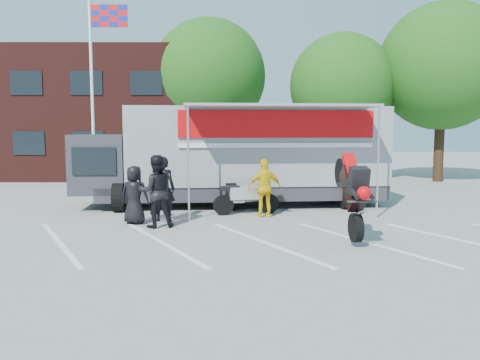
{
  "coord_description": "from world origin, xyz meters",
  "views": [
    {
      "loc": [
        -0.4,
        -9.73,
        2.58
      ],
      "look_at": [
        -0.36,
        2.63,
        1.3
      ],
      "focal_mm": 35.0,
      "sensor_mm": 36.0,
      "label": 1
    }
  ],
  "objects_px": {
    "parked_motorcycle": "(246,214)",
    "flagpole": "(98,72)",
    "spectator_leather_b": "(163,189)",
    "spectator_hivis": "(265,188)",
    "transporter_truck": "(242,205)",
    "stunt_bike_rider": "(345,239)",
    "tree_right": "(442,67)",
    "spectator_leather_a": "(135,195)",
    "tree_left": "(209,76)",
    "tree_mid": "(342,86)",
    "spectator_leather_c": "(156,191)"
  },
  "relations": [
    {
      "from": "parked_motorcycle",
      "to": "spectator_hivis",
      "type": "bearing_deg",
      "value": -144.94
    },
    {
      "from": "transporter_truck",
      "to": "stunt_bike_rider",
      "type": "relative_size",
      "value": 4.84
    },
    {
      "from": "tree_left",
      "to": "tree_right",
      "type": "distance_m",
      "value": 12.1
    },
    {
      "from": "flagpole",
      "to": "tree_right",
      "type": "xyz_separation_m",
      "value": [
        16.24,
        4.5,
        0.82
      ]
    },
    {
      "from": "tree_right",
      "to": "spectator_leather_b",
      "type": "relative_size",
      "value": 4.85
    },
    {
      "from": "tree_mid",
      "to": "stunt_bike_rider",
      "type": "relative_size",
      "value": 3.47
    },
    {
      "from": "parked_motorcycle",
      "to": "flagpole",
      "type": "bearing_deg",
      "value": 36.08
    },
    {
      "from": "spectator_leather_a",
      "to": "spectator_leather_c",
      "type": "bearing_deg",
      "value": 151.6
    },
    {
      "from": "tree_right",
      "to": "transporter_truck",
      "type": "xyz_separation_m",
      "value": [
        -10.26,
        -7.96,
        -5.88
      ]
    },
    {
      "from": "flagpole",
      "to": "spectator_leather_b",
      "type": "distance_m",
      "value": 8.43
    },
    {
      "from": "transporter_truck",
      "to": "stunt_bike_rider",
      "type": "xyz_separation_m",
      "value": [
        2.43,
        -5.18,
        0.0
      ]
    },
    {
      "from": "transporter_truck",
      "to": "spectator_hivis",
      "type": "height_order",
      "value": "spectator_hivis"
    },
    {
      "from": "transporter_truck",
      "to": "spectator_leather_c",
      "type": "bearing_deg",
      "value": -126.59
    },
    {
      "from": "tree_right",
      "to": "transporter_truck",
      "type": "height_order",
      "value": "tree_right"
    },
    {
      "from": "spectator_leather_b",
      "to": "flagpole",
      "type": "bearing_deg",
      "value": -58.87
    },
    {
      "from": "tree_left",
      "to": "tree_mid",
      "type": "distance_m",
      "value": 7.1
    },
    {
      "from": "stunt_bike_rider",
      "to": "spectator_leather_b",
      "type": "bearing_deg",
      "value": 149.53
    },
    {
      "from": "spectator_leather_c",
      "to": "tree_right",
      "type": "bearing_deg",
      "value": -153.89
    },
    {
      "from": "stunt_bike_rider",
      "to": "spectator_leather_a",
      "type": "relative_size",
      "value": 1.35
    },
    {
      "from": "spectator_hivis",
      "to": "tree_left",
      "type": "bearing_deg",
      "value": -91.18
    },
    {
      "from": "spectator_leather_c",
      "to": "spectator_leather_a",
      "type": "bearing_deg",
      "value": -51.37
    },
    {
      "from": "tree_right",
      "to": "parked_motorcycle",
      "type": "xyz_separation_m",
      "value": [
        -10.16,
        -9.75,
        -5.88
      ]
    },
    {
      "from": "tree_right",
      "to": "transporter_truck",
      "type": "bearing_deg",
      "value": -142.19
    },
    {
      "from": "parked_motorcycle",
      "to": "stunt_bike_rider",
      "type": "height_order",
      "value": "stunt_bike_rider"
    },
    {
      "from": "flagpole",
      "to": "tree_mid",
      "type": "height_order",
      "value": "flagpole"
    },
    {
      "from": "flagpole",
      "to": "tree_left",
      "type": "bearing_deg",
      "value": 54.72
    },
    {
      "from": "spectator_leather_b",
      "to": "spectator_leather_c",
      "type": "distance_m",
      "value": 0.86
    },
    {
      "from": "flagpole",
      "to": "spectator_hivis",
      "type": "distance_m",
      "value": 9.72
    },
    {
      "from": "flagpole",
      "to": "parked_motorcycle",
      "type": "xyz_separation_m",
      "value": [
        6.08,
        -5.25,
        -5.05
      ]
    },
    {
      "from": "flagpole",
      "to": "spectator_hivis",
      "type": "relative_size",
      "value": 4.51
    },
    {
      "from": "spectator_leather_a",
      "to": "spectator_leather_b",
      "type": "distance_m",
      "value": 0.84
    },
    {
      "from": "flagpole",
      "to": "transporter_truck",
      "type": "bearing_deg",
      "value": -30.08
    },
    {
      "from": "spectator_leather_a",
      "to": "spectator_hivis",
      "type": "xyz_separation_m",
      "value": [
        3.71,
        1.02,
        0.07
      ]
    },
    {
      "from": "flagpole",
      "to": "transporter_truck",
      "type": "xyz_separation_m",
      "value": [
        5.98,
        -3.46,
        -5.05
      ]
    },
    {
      "from": "flagpole",
      "to": "spectator_leather_b",
      "type": "xyz_separation_m",
      "value": [
        3.67,
        -6.38,
        -4.11
      ]
    },
    {
      "from": "transporter_truck",
      "to": "spectator_leather_c",
      "type": "xyz_separation_m",
      "value": [
        -2.37,
        -3.78,
        0.98
      ]
    },
    {
      "from": "flagpole",
      "to": "spectator_leather_c",
      "type": "bearing_deg",
      "value": -63.47
    },
    {
      "from": "flagpole",
      "to": "spectator_leather_a",
      "type": "xyz_separation_m",
      "value": [
        2.93,
        -6.77,
        -4.23
      ]
    },
    {
      "from": "flagpole",
      "to": "stunt_bike_rider",
      "type": "bearing_deg",
      "value": -45.76
    },
    {
      "from": "flagpole",
      "to": "spectator_leather_c",
      "type": "height_order",
      "value": "flagpole"
    },
    {
      "from": "tree_mid",
      "to": "spectator_leather_c",
      "type": "height_order",
      "value": "tree_mid"
    },
    {
      "from": "spectator_leather_a",
      "to": "spectator_leather_c",
      "type": "xyz_separation_m",
      "value": [
        0.68,
        -0.47,
        0.16
      ]
    },
    {
      "from": "tree_mid",
      "to": "spectator_hivis",
      "type": "height_order",
      "value": "tree_mid"
    },
    {
      "from": "tree_mid",
      "to": "spectator_leather_c",
      "type": "bearing_deg",
      "value": -121.93
    },
    {
      "from": "tree_mid",
      "to": "stunt_bike_rider",
      "type": "height_order",
      "value": "tree_mid"
    },
    {
      "from": "tree_right",
      "to": "spectator_leather_a",
      "type": "height_order",
      "value": "tree_right"
    },
    {
      "from": "spectator_leather_a",
      "to": "spectator_leather_b",
      "type": "height_order",
      "value": "spectator_leather_b"
    },
    {
      "from": "tree_mid",
      "to": "flagpole",
      "type": "bearing_deg",
      "value": -156.03
    },
    {
      "from": "transporter_truck",
      "to": "parked_motorcycle",
      "type": "relative_size",
      "value": 5.0
    },
    {
      "from": "transporter_truck",
      "to": "spectator_hivis",
      "type": "bearing_deg",
      "value": -78.5
    }
  ]
}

